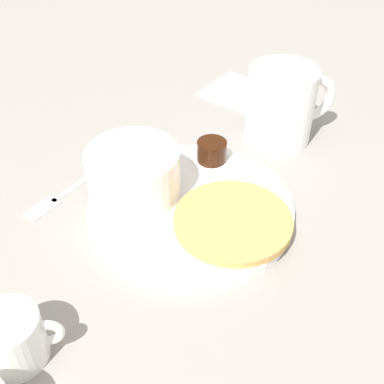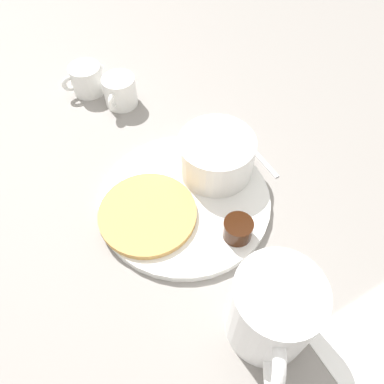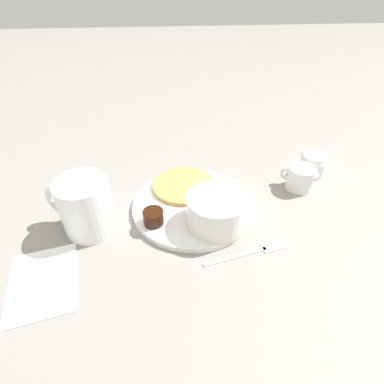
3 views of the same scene
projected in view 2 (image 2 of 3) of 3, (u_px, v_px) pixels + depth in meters
name	position (u px, v px, depth m)	size (l,w,h in m)	color
ground_plane	(185.00, 202.00, 0.53)	(4.00, 4.00, 0.00)	gray
plate	(184.00, 200.00, 0.52)	(0.24, 0.24, 0.01)	white
pancake_stack	(148.00, 214.00, 0.50)	(0.13, 0.13, 0.01)	tan
bowl	(216.00, 154.00, 0.52)	(0.11, 0.11, 0.06)	white
syrup_cup	(238.00, 229.00, 0.47)	(0.04, 0.04, 0.03)	black
butter_ramekin	(229.00, 160.00, 0.54)	(0.05, 0.05, 0.04)	white
coffee_mug	(272.00, 313.00, 0.38)	(0.09, 0.12, 0.10)	white
creamer_pitcher_near	(120.00, 91.00, 0.63)	(0.06, 0.07, 0.05)	white
creamer_pitcher_far	(87.00, 79.00, 0.65)	(0.08, 0.05, 0.05)	white
fork	(242.00, 137.00, 0.60)	(0.05, 0.15, 0.00)	silver
napkin	(380.00, 345.00, 0.41)	(0.15, 0.13, 0.00)	white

